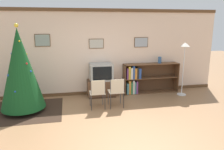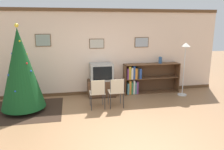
{
  "view_description": "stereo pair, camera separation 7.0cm",
  "coord_description": "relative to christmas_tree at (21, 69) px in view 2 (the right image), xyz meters",
  "views": [
    {
      "loc": [
        -0.85,
        -4.31,
        2.25
      ],
      "look_at": [
        0.32,
        1.38,
        0.88
      ],
      "focal_mm": 35.0,
      "sensor_mm": 36.0,
      "label": 1
    },
    {
      "loc": [
        -0.78,
        -4.32,
        2.25
      ],
      "look_at": [
        0.32,
        1.38,
        0.88
      ],
      "focal_mm": 35.0,
      "sensor_mm": 36.0,
      "label": 2
    }
  ],
  "objects": [
    {
      "name": "vase",
      "position": [
        4.14,
        0.89,
        -0.04
      ],
      "size": [
        0.11,
        0.11,
        0.21
      ],
      "color": "#335684",
      "rests_on": "bookshelf"
    },
    {
      "name": "area_rug",
      "position": [
        -0.0,
        -0.0,
        -1.12
      ],
      "size": [
        1.94,
        1.73,
        0.01
      ],
      "color": "#332319",
      "rests_on": "ground_plane"
    },
    {
      "name": "tv_console",
      "position": [
        2.18,
        0.81,
        -0.87
      ],
      "size": [
        0.87,
        0.5,
        0.52
      ],
      "color": "#412A1A",
      "rests_on": "ground_plane"
    },
    {
      "name": "wall_back",
      "position": [
        2.03,
        1.13,
        0.22
      ],
      "size": [
        8.24,
        0.11,
        2.7
      ],
      "color": "beige",
      "rests_on": "ground_plane"
    },
    {
      "name": "folding_chair_left",
      "position": [
        1.92,
        -0.23,
        -0.66
      ],
      "size": [
        0.4,
        0.4,
        0.82
      ],
      "color": "beige",
      "rests_on": "ground_plane"
    },
    {
      "name": "ground_plane",
      "position": [
        2.03,
        -1.42,
        -1.13
      ],
      "size": [
        24.0,
        24.0,
        0.0
      ],
      "primitive_type": "plane",
      "color": "#936B47"
    },
    {
      "name": "christmas_tree",
      "position": [
        0.0,
        0.0,
        0.0
      ],
      "size": [
        1.11,
        1.11,
        2.25
      ],
      "color": "maroon",
      "rests_on": "area_rug"
    },
    {
      "name": "standing_lamp",
      "position": [
        4.74,
        0.41,
        0.16
      ],
      "size": [
        0.28,
        0.28,
        1.68
      ],
      "color": "silver",
      "rests_on": "ground_plane"
    },
    {
      "name": "folding_chair_right",
      "position": [
        2.43,
        -0.23,
        -0.66
      ],
      "size": [
        0.4,
        0.4,
        0.82
      ],
      "color": "beige",
      "rests_on": "ground_plane"
    },
    {
      "name": "bookshelf",
      "position": [
        3.53,
        0.89,
        -0.65
      ],
      "size": [
        1.85,
        0.36,
        0.98
      ],
      "color": "brown",
      "rests_on": "ground_plane"
    },
    {
      "name": "television",
      "position": [
        2.18,
        0.8,
        -0.34
      ],
      "size": [
        0.7,
        0.49,
        0.53
      ],
      "color": "#9E9E99",
      "rests_on": "tv_console"
    }
  ]
}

